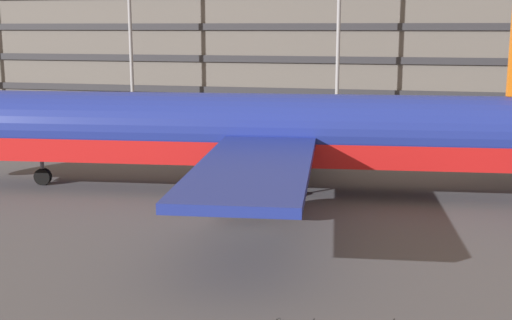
{
  "coord_description": "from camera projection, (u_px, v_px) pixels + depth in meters",
  "views": [
    {
      "loc": [
        5.58,
        -32.69,
        8.37
      ],
      "look_at": [
        -0.41,
        -6.47,
        3.0
      ],
      "focal_mm": 46.9,
      "sensor_mm": 36.0,
      "label": 1
    }
  ],
  "objects": [
    {
      "name": "ground_plane",
      "position": [
        292.0,
        194.0,
        34.11
      ],
      "size": [
        600.0,
        600.0,
        0.0
      ],
      "primitive_type": "plane",
      "color": "#4C4C51"
    },
    {
      "name": "terminal_structure",
      "position": [
        362.0,
        27.0,
        77.04
      ],
      "size": [
        166.1,
        19.78,
        16.76
      ],
      "color": "#605B56",
      "rests_on": "ground_plane"
    },
    {
      "name": "airliner",
      "position": [
        262.0,
        133.0,
        34.08
      ],
      "size": [
        36.31,
        29.35,
        10.58
      ],
      "color": "navy",
      "rests_on": "ground_plane"
    }
  ]
}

